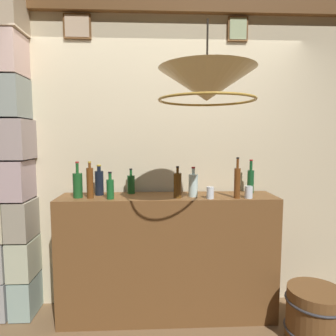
{
  "coord_description": "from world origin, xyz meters",
  "views": [
    {
      "loc": [
        -0.12,
        -1.73,
        1.61
      ],
      "look_at": [
        0.0,
        0.77,
        1.35
      ],
      "focal_mm": 31.76,
      "sensor_mm": 36.0,
      "label": 1
    }
  ],
  "objects_px": {
    "liquor_bottle_sherry": "(99,182)",
    "liquor_bottle_port": "(178,185)",
    "liquor_bottle_amaro": "(110,188)",
    "glass_tumbler_rocks": "(249,192)",
    "liquor_bottle_tequila": "(78,185)",
    "glass_tumbler_highball": "(210,193)",
    "wooden_barrel": "(315,315)",
    "liquor_bottle_brandy": "(131,184)",
    "pendant_lamp": "(207,86)",
    "liquor_bottle_whiskey": "(237,182)",
    "liquor_bottle_rye": "(193,185)",
    "liquor_bottle_mezcal": "(251,180)",
    "liquor_bottle_bourbon": "(90,182)"
  },
  "relations": [
    {
      "from": "liquor_bottle_sherry",
      "to": "liquor_bottle_port",
      "type": "bearing_deg",
      "value": -12.57
    },
    {
      "from": "liquor_bottle_amaro",
      "to": "glass_tumbler_rocks",
      "type": "xyz_separation_m",
      "value": [
        1.16,
        -0.02,
        -0.04
      ]
    },
    {
      "from": "liquor_bottle_tequila",
      "to": "glass_tumbler_highball",
      "type": "relative_size",
      "value": 3.07
    },
    {
      "from": "glass_tumbler_rocks",
      "to": "wooden_barrel",
      "type": "relative_size",
      "value": 0.22
    },
    {
      "from": "liquor_bottle_sherry",
      "to": "glass_tumbler_rocks",
      "type": "bearing_deg",
      "value": -8.7
    },
    {
      "from": "liquor_bottle_sherry",
      "to": "wooden_barrel",
      "type": "distance_m",
      "value": 2.07
    },
    {
      "from": "liquor_bottle_brandy",
      "to": "liquor_bottle_sherry",
      "type": "bearing_deg",
      "value": -166.82
    },
    {
      "from": "liquor_bottle_port",
      "to": "pendant_lamp",
      "type": "xyz_separation_m",
      "value": [
        0.13,
        -0.6,
        0.72
      ]
    },
    {
      "from": "liquor_bottle_whiskey",
      "to": "liquor_bottle_port",
      "type": "height_order",
      "value": "liquor_bottle_whiskey"
    },
    {
      "from": "liquor_bottle_brandy",
      "to": "liquor_bottle_sherry",
      "type": "relative_size",
      "value": 0.85
    },
    {
      "from": "liquor_bottle_amaro",
      "to": "glass_tumbler_rocks",
      "type": "bearing_deg",
      "value": -1.02
    },
    {
      "from": "liquor_bottle_tequila",
      "to": "liquor_bottle_amaro",
      "type": "xyz_separation_m",
      "value": [
        0.28,
        -0.07,
        -0.02
      ]
    },
    {
      "from": "liquor_bottle_rye",
      "to": "pendant_lamp",
      "type": "distance_m",
      "value": 0.97
    },
    {
      "from": "liquor_bottle_tequila",
      "to": "liquor_bottle_rye",
      "type": "bearing_deg",
      "value": 0.21
    },
    {
      "from": "liquor_bottle_sherry",
      "to": "wooden_barrel",
      "type": "xyz_separation_m",
      "value": [
        1.75,
        -0.46,
        -1.0
      ]
    },
    {
      "from": "liquor_bottle_rye",
      "to": "liquor_bottle_mezcal",
      "type": "bearing_deg",
      "value": 15.0
    },
    {
      "from": "liquor_bottle_brandy",
      "to": "wooden_barrel",
      "type": "distance_m",
      "value": 1.85
    },
    {
      "from": "pendant_lamp",
      "to": "wooden_barrel",
      "type": "xyz_separation_m",
      "value": [
        0.94,
        0.29,
        -1.72
      ]
    },
    {
      "from": "liquor_bottle_sherry",
      "to": "glass_tumbler_rocks",
      "type": "distance_m",
      "value": 1.29
    },
    {
      "from": "liquor_bottle_rye",
      "to": "liquor_bottle_port",
      "type": "bearing_deg",
      "value": -161.47
    },
    {
      "from": "liquor_bottle_rye",
      "to": "pendant_lamp",
      "type": "bearing_deg",
      "value": -90.59
    },
    {
      "from": "liquor_bottle_brandy",
      "to": "pendant_lamp",
      "type": "height_order",
      "value": "pendant_lamp"
    },
    {
      "from": "liquor_bottle_mezcal",
      "to": "liquor_bottle_whiskey",
      "type": "bearing_deg",
      "value": -129.25
    },
    {
      "from": "liquor_bottle_port",
      "to": "liquor_bottle_bourbon",
      "type": "xyz_separation_m",
      "value": [
        -0.73,
        0.02,
        0.02
      ]
    },
    {
      "from": "liquor_bottle_whiskey",
      "to": "liquor_bottle_amaro",
      "type": "distance_m",
      "value": 1.06
    },
    {
      "from": "wooden_barrel",
      "to": "liquor_bottle_brandy",
      "type": "bearing_deg",
      "value": 160.5
    },
    {
      "from": "liquor_bottle_amaro",
      "to": "pendant_lamp",
      "type": "bearing_deg",
      "value": -39.74
    },
    {
      "from": "liquor_bottle_brandy",
      "to": "liquor_bottle_bourbon",
      "type": "bearing_deg",
      "value": -149.35
    },
    {
      "from": "liquor_bottle_whiskey",
      "to": "wooden_barrel",
      "type": "xyz_separation_m",
      "value": [
        0.57,
        -0.27,
        -1.03
      ]
    },
    {
      "from": "liquor_bottle_whiskey",
      "to": "liquor_bottle_rye",
      "type": "xyz_separation_m",
      "value": [
        -0.36,
        0.09,
        -0.03
      ]
    },
    {
      "from": "liquor_bottle_amaro",
      "to": "glass_tumbler_rocks",
      "type": "height_order",
      "value": "liquor_bottle_amaro"
    },
    {
      "from": "glass_tumbler_highball",
      "to": "glass_tumbler_rocks",
      "type": "bearing_deg",
      "value": 1.21
    },
    {
      "from": "liquor_bottle_sherry",
      "to": "liquor_bottle_mezcal",
      "type": "height_order",
      "value": "liquor_bottle_mezcal"
    },
    {
      "from": "liquor_bottle_tequila",
      "to": "liquor_bottle_bourbon",
      "type": "distance_m",
      "value": 0.11
    },
    {
      "from": "glass_tumbler_rocks",
      "to": "pendant_lamp",
      "type": "xyz_separation_m",
      "value": [
        -0.46,
        -0.55,
        0.77
      ]
    },
    {
      "from": "liquor_bottle_port",
      "to": "liquor_bottle_bourbon",
      "type": "height_order",
      "value": "liquor_bottle_bourbon"
    },
    {
      "from": "liquor_bottle_sherry",
      "to": "glass_tumbler_highball",
      "type": "bearing_deg",
      "value": -12.01
    },
    {
      "from": "liquor_bottle_brandy",
      "to": "glass_tumbler_rocks",
      "type": "xyz_separation_m",
      "value": [
        1.0,
        -0.26,
        -0.04
      ]
    },
    {
      "from": "liquor_bottle_whiskey",
      "to": "liquor_bottle_tequila",
      "type": "bearing_deg",
      "value": 176.47
    },
    {
      "from": "pendant_lamp",
      "to": "wooden_barrel",
      "type": "relative_size",
      "value": 1.32
    },
    {
      "from": "liquor_bottle_port",
      "to": "glass_tumbler_highball",
      "type": "relative_size",
      "value": 2.68
    },
    {
      "from": "glass_tumbler_highball",
      "to": "pendant_lamp",
      "type": "bearing_deg",
      "value": -104.02
    },
    {
      "from": "glass_tumbler_highball",
      "to": "liquor_bottle_bourbon",
      "type": "bearing_deg",
      "value": 175.85
    },
    {
      "from": "liquor_bottle_rye",
      "to": "wooden_barrel",
      "type": "relative_size",
      "value": 0.56
    },
    {
      "from": "liquor_bottle_mezcal",
      "to": "liquor_bottle_amaro",
      "type": "height_order",
      "value": "liquor_bottle_mezcal"
    },
    {
      "from": "liquor_bottle_port",
      "to": "pendant_lamp",
      "type": "distance_m",
      "value": 0.94
    },
    {
      "from": "pendant_lamp",
      "to": "wooden_barrel",
      "type": "distance_m",
      "value": 1.98
    },
    {
      "from": "liquor_bottle_bourbon",
      "to": "wooden_barrel",
      "type": "height_order",
      "value": "liquor_bottle_bourbon"
    },
    {
      "from": "wooden_barrel",
      "to": "glass_tumbler_highball",
      "type": "bearing_deg",
      "value": 162.23
    },
    {
      "from": "liquor_bottle_rye",
      "to": "liquor_bottle_port",
      "type": "relative_size",
      "value": 0.96
    }
  ]
}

